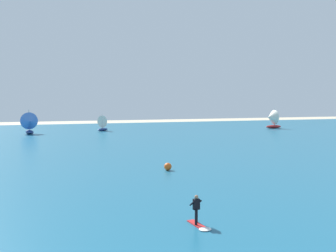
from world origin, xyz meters
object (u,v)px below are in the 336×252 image
(sailboat_mid_right, at_px, (30,123))
(marker_buoy, at_px, (168,167))
(kitesurfer, at_px, (198,215))
(sailboat_far_left, at_px, (272,119))
(sailboat_near_shore, at_px, (104,123))

(sailboat_mid_right, xyz_separation_m, marker_buoy, (15.97, -40.31, -1.74))
(kitesurfer, bearing_deg, sailboat_far_left, 55.53)
(sailboat_far_left, distance_m, marker_buoy, 52.70)
(sailboat_near_shore, xyz_separation_m, sailboat_far_left, (36.72, -4.35, 0.48))
(sailboat_near_shore, height_order, sailboat_far_left, sailboat_far_left)
(kitesurfer, xyz_separation_m, sailboat_mid_right, (-13.50, 55.51, 1.50))
(kitesurfer, distance_m, sailboat_far_left, 66.22)
(sailboat_mid_right, distance_m, marker_buoy, 43.39)
(sailboat_near_shore, bearing_deg, kitesurfer, -90.72)
(kitesurfer, xyz_separation_m, sailboat_near_shore, (0.74, 58.93, 1.04))
(sailboat_near_shore, height_order, marker_buoy, sailboat_near_shore)
(sailboat_near_shore, distance_m, sailboat_mid_right, 14.65)
(marker_buoy, bearing_deg, sailboat_near_shore, 92.27)
(kitesurfer, relative_size, sailboat_mid_right, 0.44)
(sailboat_near_shore, distance_m, sailboat_far_left, 36.98)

